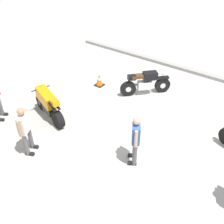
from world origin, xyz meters
TOP-DOWN VIEW (x-y plane):
  - ground_plane at (0.00, 0.00)m, footprint 40.00×40.00m
  - curb_edge at (0.00, 4.60)m, footprint 14.00×0.30m
  - motorcycle_black_cruiser at (-1.35, 1.64)m, footprint 1.50×1.63m
  - motorcycle_orange_sportbike at (-3.29, -1.77)m, footprint 1.92×0.87m
  - person_in_white_shirt at (-2.47, -3.34)m, footprint 0.46×0.60m
  - person_in_blue_shirt at (0.32, -1.78)m, footprint 0.48×0.58m
  - traffic_cone at (-3.27, 1.07)m, footprint 0.36×0.36m

SIDE VIEW (x-z plane):
  - ground_plane at x=0.00m, z-range 0.00..0.00m
  - curb_edge at x=0.00m, z-range 0.00..0.15m
  - traffic_cone at x=-3.27m, z-range 0.00..0.53m
  - motorcycle_black_cruiser at x=-1.35m, z-range -0.02..1.06m
  - motorcycle_orange_sportbike at x=-3.29m, z-range 0.02..1.17m
  - person_in_blue_shirt at x=0.32m, z-range 0.10..1.69m
  - person_in_white_shirt at x=-2.47m, z-range 0.10..1.71m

